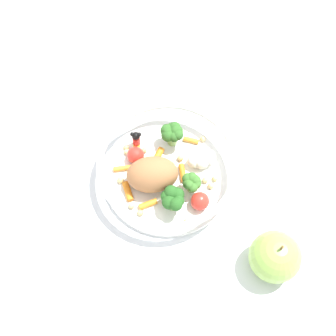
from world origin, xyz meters
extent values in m
plane|color=white|center=(0.00, 0.00, 0.00)|extent=(2.40, 2.40, 0.00)
cylinder|color=white|center=(0.02, 0.01, 0.01)|extent=(0.23, 0.23, 0.01)
torus|color=white|center=(0.02, 0.01, 0.06)|extent=(0.24, 0.24, 0.01)
ellipsoid|color=#9E663D|center=(0.01, 0.04, 0.04)|extent=(0.07, 0.09, 0.06)
cylinder|color=#7FAD5B|center=(0.08, -0.01, 0.02)|extent=(0.02, 0.02, 0.02)
sphere|color=#2D6023|center=(0.09, -0.01, 0.04)|extent=(0.02, 0.02, 0.02)
sphere|color=#2D6023|center=(0.09, 0.00, 0.05)|extent=(0.02, 0.02, 0.02)
sphere|color=#2D6023|center=(0.08, 0.00, 0.05)|extent=(0.02, 0.02, 0.02)
sphere|color=#2D6023|center=(0.08, 0.00, 0.05)|extent=(0.02, 0.02, 0.02)
sphere|color=#2D6023|center=(0.07, -0.01, 0.05)|extent=(0.02, 0.02, 0.02)
sphere|color=#2D6023|center=(0.07, -0.02, 0.05)|extent=(0.02, 0.02, 0.02)
sphere|color=#2D6023|center=(0.08, -0.02, 0.05)|extent=(0.02, 0.02, 0.02)
sphere|color=#2D6023|center=(0.09, -0.01, 0.05)|extent=(0.02, 0.02, 0.02)
cylinder|color=#7FAD5B|center=(-0.02, -0.02, 0.02)|extent=(0.01, 0.01, 0.02)
sphere|color=#386B28|center=(-0.01, -0.02, 0.05)|extent=(0.02, 0.02, 0.02)
sphere|color=#386B28|center=(-0.01, -0.02, 0.04)|extent=(0.02, 0.02, 0.02)
sphere|color=#386B28|center=(-0.02, -0.02, 0.04)|extent=(0.02, 0.02, 0.02)
sphere|color=#386B28|center=(-0.03, -0.02, 0.05)|extent=(0.01, 0.01, 0.01)
sphere|color=#386B28|center=(-0.03, -0.02, 0.04)|extent=(0.02, 0.02, 0.02)
sphere|color=#386B28|center=(-0.02, -0.03, 0.04)|extent=(0.02, 0.02, 0.02)
sphere|color=#386B28|center=(-0.02, -0.03, 0.04)|extent=(0.02, 0.02, 0.02)
sphere|color=#386B28|center=(-0.02, -0.03, 0.04)|extent=(0.02, 0.02, 0.02)
cylinder|color=#8EB766|center=(-0.05, 0.02, 0.02)|extent=(0.02, 0.02, 0.02)
sphere|color=#23561E|center=(-0.04, 0.02, 0.05)|extent=(0.02, 0.02, 0.02)
sphere|color=#23561E|center=(-0.04, 0.02, 0.04)|extent=(0.02, 0.02, 0.02)
sphere|color=#23561E|center=(-0.05, 0.02, 0.04)|extent=(0.03, 0.03, 0.03)
sphere|color=#23561E|center=(-0.06, 0.01, 0.05)|extent=(0.02, 0.02, 0.02)
sphere|color=#23561E|center=(-0.05, 0.01, 0.05)|extent=(0.02, 0.02, 0.02)
sphere|color=#23561E|center=(-0.04, 0.01, 0.04)|extent=(0.03, 0.03, 0.03)
sphere|color=white|center=(0.03, -0.05, 0.02)|extent=(0.02, 0.02, 0.02)
sphere|color=white|center=(0.03, -0.04, 0.03)|extent=(0.03, 0.03, 0.03)
sphere|color=white|center=(0.02, -0.05, 0.03)|extent=(0.03, 0.03, 0.03)
sphere|color=white|center=(0.03, -0.06, 0.03)|extent=(0.03, 0.03, 0.03)
cube|color=yellow|center=(0.09, 0.06, 0.01)|extent=(0.02, 0.02, 0.00)
cylinder|color=red|center=(0.09, 0.06, 0.02)|extent=(0.02, 0.02, 0.02)
sphere|color=black|center=(0.09, 0.06, 0.04)|extent=(0.01, 0.01, 0.01)
sphere|color=black|center=(0.09, 0.06, 0.05)|extent=(0.01, 0.01, 0.01)
sphere|color=black|center=(0.09, 0.05, 0.05)|extent=(0.01, 0.01, 0.01)
cylinder|color=orange|center=(-0.04, 0.06, 0.02)|extent=(0.02, 0.03, 0.01)
cylinder|color=orange|center=(-0.01, 0.09, 0.02)|extent=(0.04, 0.02, 0.01)
cylinder|color=orange|center=(0.05, 0.02, 0.02)|extent=(0.03, 0.03, 0.01)
cylinder|color=orange|center=(0.01, -0.01, 0.02)|extent=(0.03, 0.01, 0.01)
cylinder|color=orange|center=(0.07, -0.04, 0.02)|extent=(0.02, 0.03, 0.01)
cylinder|color=orange|center=(0.04, 0.09, 0.02)|extent=(0.01, 0.04, 0.01)
sphere|color=red|center=(-0.05, -0.03, 0.03)|extent=(0.03, 0.03, 0.03)
sphere|color=red|center=(0.06, 0.06, 0.03)|extent=(0.03, 0.03, 0.03)
sphere|color=tan|center=(-0.08, 0.00, 0.02)|extent=(0.01, 0.01, 0.01)
sphere|color=#D1B775|center=(0.02, 0.00, 0.02)|extent=(0.01, 0.01, 0.01)
sphere|color=#D1B775|center=(0.07, 0.08, 0.02)|extent=(0.01, 0.01, 0.01)
sphere|color=tan|center=(0.04, -0.02, 0.02)|extent=(0.01, 0.01, 0.01)
sphere|color=#D1B775|center=(-0.01, -0.05, 0.02)|extent=(0.01, 0.01, 0.01)
sphere|color=tan|center=(0.02, 0.10, 0.02)|extent=(0.01, 0.01, 0.01)
sphere|color=#D1B775|center=(0.07, -0.07, 0.02)|extent=(0.01, 0.01, 0.01)
sphere|color=#D1B775|center=(-0.03, 0.09, 0.02)|extent=(0.01, 0.01, 0.01)
sphere|color=tan|center=(0.07, 0.05, 0.02)|extent=(0.01, 0.01, 0.01)
sphere|color=#D1B775|center=(-0.01, -0.07, 0.02)|extent=(0.01, 0.01, 0.01)
sphere|color=tan|center=(-0.05, 0.07, 0.02)|extent=(0.01, 0.01, 0.01)
sphere|color=#D1B775|center=(-0.02, -0.06, 0.02)|extent=(0.01, 0.01, 0.01)
sphere|color=tan|center=(0.00, -0.03, 0.02)|extent=(0.01, 0.01, 0.01)
sphere|color=tan|center=(0.08, 0.08, 0.02)|extent=(0.01, 0.01, 0.01)
sphere|color=#8CB74C|center=(-0.17, -0.12, 0.04)|extent=(0.08, 0.08, 0.08)
cylinder|color=brown|center=(-0.17, -0.12, 0.09)|extent=(0.00, 0.00, 0.01)
camera|label=1|loc=(-0.33, 0.08, 0.74)|focal=48.63mm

